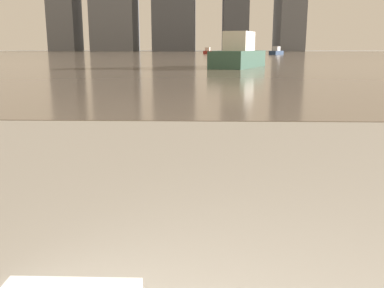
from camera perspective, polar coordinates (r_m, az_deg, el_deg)
harbor_water at (r=61.86m, az=1.58°, el=11.75°), size 180.00×110.00×0.01m
harbor_boat_0 at (r=25.41m, az=6.25°, el=11.74°), size 3.68×5.71×2.03m
harbor_boat_1 at (r=67.55m, az=11.18°, el=11.98°), size 2.63×3.36×1.22m
harbor_boat_2 at (r=73.18m, az=2.10°, el=12.22°), size 1.50×3.01×1.08m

